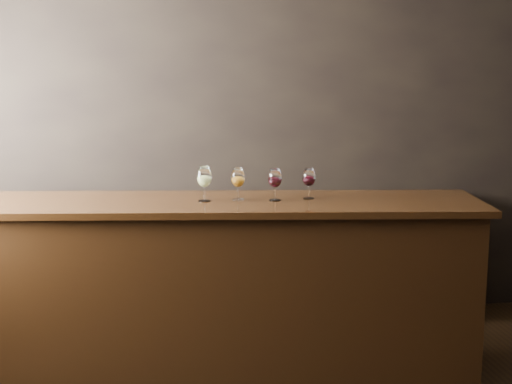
{
  "coord_description": "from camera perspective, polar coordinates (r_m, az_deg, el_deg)",
  "views": [
    {
      "loc": [
        -0.71,
        -3.12,
        1.95
      ],
      "look_at": [
        -0.08,
        1.2,
        1.18
      ],
      "focal_mm": 50.0,
      "sensor_mm": 36.0,
      "label": 1
    }
  ],
  "objects": [
    {
      "name": "room_shell",
      "position": [
        3.28,
        0.15,
        7.51
      ],
      "size": [
        5.02,
        4.52,
        2.81
      ],
      "color": "black",
      "rests_on": "ground"
    },
    {
      "name": "bar_counter",
      "position": [
        4.56,
        -2.63,
        -7.97
      ],
      "size": [
        3.18,
        1.05,
        1.09
      ],
      "primitive_type": "cube",
      "rotation": [
        0.0,
        0.0,
        -0.12
      ],
      "color": "black",
      "rests_on": "ground"
    },
    {
      "name": "bar_top",
      "position": [
        4.42,
        -2.69,
        -0.97
      ],
      "size": [
        3.29,
        1.13,
        0.04
      ],
      "primitive_type": "cube",
      "rotation": [
        0.0,
        0.0,
        -0.12
      ],
      "color": "black",
      "rests_on": "bar_counter"
    },
    {
      "name": "back_bar_shelf",
      "position": [
        5.47,
        3.49,
        -5.66
      ],
      "size": [
        2.67,
        0.4,
        0.96
      ],
      "primitive_type": "cube",
      "color": "black",
      "rests_on": "ground"
    },
    {
      "name": "glass_white",
      "position": [
        4.39,
        -4.16,
        1.16
      ],
      "size": [
        0.09,
        0.09,
        0.22
      ],
      "color": "white",
      "rests_on": "bar_top"
    },
    {
      "name": "glass_amber",
      "position": [
        4.43,
        -1.45,
        1.1
      ],
      "size": [
        0.09,
        0.09,
        0.2
      ],
      "color": "white",
      "rests_on": "bar_top"
    },
    {
      "name": "glass_red_a",
      "position": [
        4.41,
        1.53,
        1.06
      ],
      "size": [
        0.09,
        0.09,
        0.2
      ],
      "color": "white",
      "rests_on": "bar_top"
    },
    {
      "name": "glass_red_b",
      "position": [
        4.48,
        4.26,
        1.13
      ],
      "size": [
        0.08,
        0.08,
        0.19
      ],
      "color": "white",
      "rests_on": "bar_top"
    }
  ]
}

